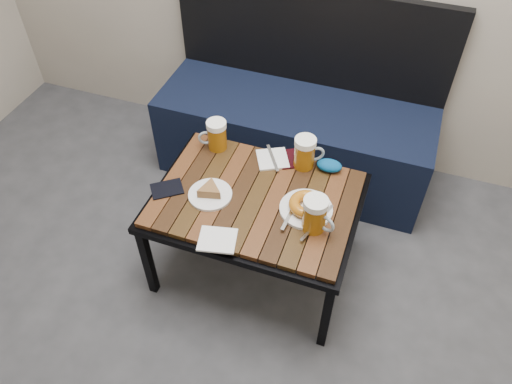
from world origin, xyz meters
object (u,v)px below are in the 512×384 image
(beer_mug_right, at_px, (315,215))
(plate_bagel, at_px, (306,206))
(passport_burgundy, at_px, (289,159))
(bench, at_px, (295,129))
(beer_mug_centre, at_px, (305,153))
(plate_pie, at_px, (210,192))
(beer_mug_left, at_px, (216,135))
(passport_navy, at_px, (167,189))
(cafe_table, at_px, (256,204))
(knit_pouch, at_px, (329,165))

(beer_mug_right, height_order, plate_bagel, beer_mug_right)
(beer_mug_right, bearing_deg, passport_burgundy, 141.72)
(bench, xyz_separation_m, passport_burgundy, (0.09, -0.44, 0.20))
(beer_mug_centre, height_order, plate_bagel, beer_mug_centre)
(bench, distance_m, plate_bagel, 0.78)
(bench, height_order, plate_pie, bench)
(bench, height_order, passport_burgundy, bench)
(plate_bagel, height_order, passport_burgundy, plate_bagel)
(plate_pie, xyz_separation_m, plate_bagel, (0.39, 0.05, 0.00))
(beer_mug_left, height_order, plate_pie, beer_mug_left)
(bench, relative_size, passport_navy, 10.92)
(beer_mug_right, relative_size, passport_navy, 1.18)
(beer_mug_left, bearing_deg, cafe_table, 115.23)
(bench, relative_size, beer_mug_centre, 9.50)
(cafe_table, xyz_separation_m, knit_pouch, (0.24, 0.25, 0.07))
(knit_pouch, bearing_deg, passport_navy, -150.65)
(bench, bearing_deg, knit_pouch, -59.01)
(plate_bagel, distance_m, knit_pouch, 0.26)
(beer_mug_right, height_order, passport_navy, beer_mug_right)
(cafe_table, bearing_deg, bench, 92.37)
(beer_mug_centre, distance_m, beer_mug_right, 0.35)
(beer_mug_centre, bearing_deg, beer_mug_left, 154.28)
(beer_mug_left, distance_m, passport_burgundy, 0.34)
(beer_mug_left, bearing_deg, bench, -140.48)
(plate_bagel, height_order, passport_navy, plate_bagel)
(plate_bagel, relative_size, passport_burgundy, 2.24)
(plate_pie, height_order, passport_burgundy, plate_pie)
(bench, height_order, beer_mug_centre, bench)
(plate_pie, bearing_deg, cafe_table, 17.48)
(cafe_table, bearing_deg, beer_mug_centre, 61.31)
(knit_pouch, bearing_deg, plate_bagel, -96.60)
(knit_pouch, bearing_deg, passport_burgundy, 178.26)
(plate_pie, height_order, passport_navy, plate_pie)
(passport_navy, xyz_separation_m, passport_burgundy, (0.42, 0.34, -0.00))
(plate_bagel, bearing_deg, passport_burgundy, 119.24)
(plate_pie, bearing_deg, knit_pouch, 36.58)
(beer_mug_left, height_order, plate_bagel, beer_mug_left)
(plate_bagel, relative_size, passport_navy, 2.13)
(bench, xyz_separation_m, beer_mug_left, (-0.24, -0.48, 0.27))
(beer_mug_left, distance_m, passport_navy, 0.33)
(passport_navy, bearing_deg, bench, 120.17)
(cafe_table, xyz_separation_m, plate_pie, (-0.18, -0.06, 0.06))
(passport_navy, bearing_deg, plate_pie, 61.48)
(beer_mug_centre, xyz_separation_m, plate_bagel, (0.08, -0.25, -0.05))
(beer_mug_right, bearing_deg, bench, 131.68)
(plate_pie, xyz_separation_m, knit_pouch, (0.42, 0.31, 0.00))
(beer_mug_left, relative_size, plate_bagel, 0.52)
(plate_pie, bearing_deg, passport_navy, -171.49)
(passport_burgundy, bearing_deg, plate_bagel, -89.83)
(plate_bagel, bearing_deg, beer_mug_centre, 107.30)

